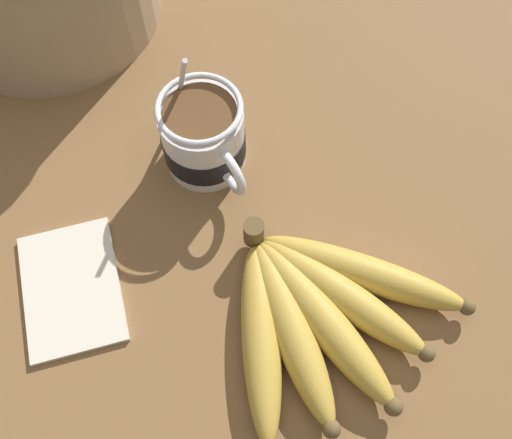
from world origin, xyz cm
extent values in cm
cube|color=brown|center=(0.00, 0.00, 1.97)|extent=(107.89, 107.89, 3.95)
cylinder|color=silver|center=(-7.74, -1.53, 7.92)|extent=(8.32, 8.32, 7.95)
cylinder|color=black|center=(-7.74, -1.53, 7.05)|extent=(8.52, 8.52, 3.11)
torus|color=silver|center=(-2.72, -1.53, 8.38)|extent=(5.16, 0.90, 5.16)
cylinder|color=brown|center=(-7.74, -1.53, 11.99)|extent=(7.12, 7.12, 0.40)
torus|color=silver|center=(-7.74, -1.53, 12.82)|extent=(8.32, 8.32, 0.60)
cylinder|color=silver|center=(-11.51, -1.53, 11.66)|extent=(5.09, 0.50, 12.61)
ellipsoid|color=silver|center=(-9.19, -1.53, 5.45)|extent=(3.00, 2.00, 0.80)
cylinder|color=brown|center=(3.31, -2.73, 6.69)|extent=(2.00, 2.00, 3.00)
ellipsoid|color=#B79338|center=(12.01, -7.68, 5.66)|extent=(17.35, 11.90, 3.43)
ellipsoid|color=#B79338|center=(12.89, -4.95, 5.75)|extent=(18.03, 7.50, 3.61)
sphere|color=brown|center=(21.50, -6.94, 5.75)|extent=(1.62, 1.62, 1.62)
ellipsoid|color=#B79338|center=(13.63, -2.08, 5.77)|extent=(18.88, 4.82, 3.65)
sphere|color=brown|center=(22.96, -1.49, 5.77)|extent=(1.64, 1.64, 1.64)
ellipsoid|color=#B79338|center=(12.66, 0.72, 5.69)|extent=(18.03, 9.48, 3.49)
sphere|color=brown|center=(21.07, 3.82, 5.69)|extent=(1.57, 1.57, 1.57)
ellipsoid|color=#B79338|center=(12.00, 3.79, 5.66)|extent=(17.84, 14.58, 3.43)
sphere|color=brown|center=(19.89, 9.71, 5.66)|extent=(1.54, 1.54, 1.54)
cube|color=beige|center=(-2.32, -19.81, 4.25)|extent=(14.95, 12.48, 0.60)
camera|label=1|loc=(21.96, -14.76, 56.00)|focal=40.00mm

